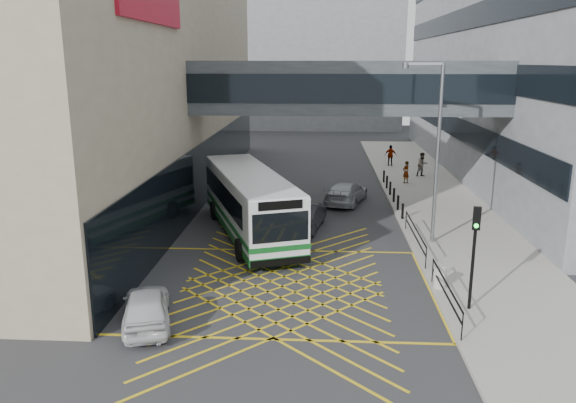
% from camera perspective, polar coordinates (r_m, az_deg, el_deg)
% --- Properties ---
extents(ground, '(120.00, 120.00, 0.00)m').
position_cam_1_polar(ground, '(23.27, -0.58, -8.64)').
color(ground, '#333335').
extents(building_whsmith, '(24.17, 42.00, 16.00)m').
position_cam_1_polar(building_whsmith, '(42.18, -24.67, 11.50)').
color(building_whsmith, tan).
rests_on(building_whsmith, ground).
extents(building_far, '(28.00, 16.00, 18.00)m').
position_cam_1_polar(building_far, '(81.48, 0.91, 14.12)').
color(building_far, gray).
rests_on(building_far, ground).
extents(skybridge, '(20.00, 4.10, 3.00)m').
position_cam_1_polar(skybridge, '(33.48, 6.05, 11.47)').
color(skybridge, '#3D4247').
rests_on(skybridge, ground).
extents(pavement, '(6.00, 54.00, 0.16)m').
position_cam_1_polar(pavement, '(38.23, 14.58, 0.16)').
color(pavement, '#9F9A91').
rests_on(pavement, ground).
extents(box_junction, '(12.00, 9.00, 0.01)m').
position_cam_1_polar(box_junction, '(23.27, -0.58, -8.63)').
color(box_junction, gold).
rests_on(box_junction, ground).
extents(bus, '(6.66, 12.19, 3.36)m').
position_cam_1_polar(bus, '(29.68, -3.97, 0.04)').
color(bus, white).
rests_on(bus, ground).
extents(car_white, '(2.88, 4.62, 1.37)m').
position_cam_1_polar(car_white, '(20.48, -14.19, -10.31)').
color(car_white, silver).
rests_on(car_white, ground).
extents(car_dark, '(2.74, 5.13, 1.52)m').
position_cam_1_polar(car_dark, '(30.76, 1.76, -1.43)').
color(car_dark, black).
rests_on(car_dark, ground).
extents(car_silver, '(3.37, 5.23, 1.51)m').
position_cam_1_polar(car_silver, '(36.46, 5.91, 0.97)').
color(car_silver, '#999DA2').
rests_on(car_silver, ground).
extents(traffic_light, '(0.30, 0.47, 3.91)m').
position_cam_1_polar(traffic_light, '(21.02, 18.42, -4.06)').
color(traffic_light, black).
rests_on(traffic_light, pavement).
extents(street_lamp, '(1.97, 0.79, 8.76)m').
position_cam_1_polar(street_lamp, '(28.09, 14.62, 5.78)').
color(street_lamp, slate).
rests_on(street_lamp, pavement).
extents(litter_bin, '(0.49, 0.49, 0.85)m').
position_cam_1_polar(litter_bin, '(23.44, 15.16, -7.45)').
color(litter_bin, '#ADA89E').
rests_on(litter_bin, pavement).
extents(kerb_railings, '(0.05, 12.54, 1.00)m').
position_cam_1_polar(kerb_railings, '(25.01, 13.97, -5.27)').
color(kerb_railings, black).
rests_on(kerb_railings, pavement).
extents(bollards, '(0.14, 10.14, 0.90)m').
position_cam_1_polar(bollards, '(37.67, 10.53, 1.01)').
color(bollards, black).
rests_on(bollards, pavement).
extents(pedestrian_a, '(0.80, 0.77, 1.64)m').
position_cam_1_polar(pedestrian_a, '(42.50, 11.89, 2.93)').
color(pedestrian_a, gray).
rests_on(pedestrian_a, pavement).
extents(pedestrian_b, '(1.05, 0.84, 1.87)m').
position_cam_1_polar(pedestrian_b, '(45.23, 13.49, 3.66)').
color(pedestrian_b, gray).
rests_on(pedestrian_b, pavement).
extents(pedestrian_c, '(1.14, 0.73, 1.78)m').
position_cam_1_polar(pedestrian_c, '(49.42, 10.38, 4.63)').
color(pedestrian_c, gray).
rests_on(pedestrian_c, pavement).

